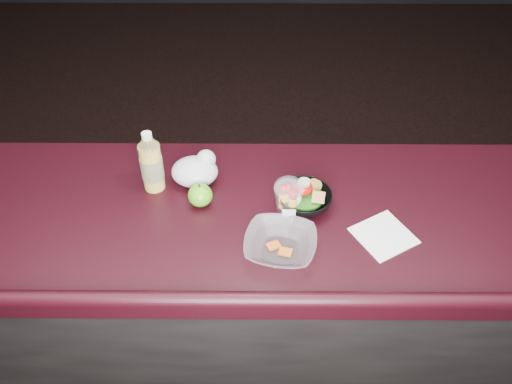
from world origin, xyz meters
TOP-DOWN VIEW (x-y plane):
  - room_shell at (0.00, 0.00)m, footprint 8.00×8.00m
  - counter at (0.00, 0.30)m, footprint 4.06×0.71m
  - lemonade_bottle at (-0.34, 0.42)m, footprint 0.07×0.07m
  - fruit_cup at (0.11, 0.30)m, footprint 0.10×0.10m
  - green_apple at (-0.17, 0.34)m, footprint 0.08×0.08m
  - plastic_bag at (-0.19, 0.45)m, footprint 0.16×0.13m
  - snack_bowl at (0.16, 0.33)m, footprint 0.23×0.23m
  - takeout_bowl at (0.08, 0.14)m, footprint 0.25×0.25m
  - paper_napkin at (0.40, 0.20)m, footprint 0.22×0.22m

SIDE VIEW (x-z plane):
  - counter at x=0.00m, z-range 0.00..1.02m
  - paper_napkin at x=0.40m, z-range 1.02..1.02m
  - takeout_bowl at x=0.08m, z-range 1.02..1.07m
  - snack_bowl at x=0.16m, z-range 1.00..1.10m
  - green_apple at x=-0.17m, z-range 1.02..1.10m
  - plastic_bag at x=-0.19m, z-range 1.01..1.13m
  - fruit_cup at x=0.11m, z-range 1.02..1.16m
  - lemonade_bottle at x=-0.34m, z-range 1.00..1.23m
  - room_shell at x=0.00m, z-range -2.17..5.83m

